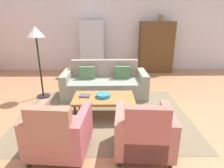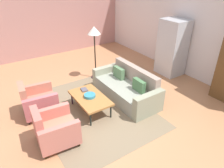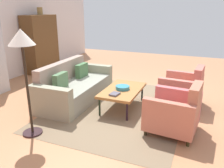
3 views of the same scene
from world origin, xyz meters
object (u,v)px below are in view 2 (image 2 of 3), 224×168
Objects in this scene: coffee_table at (90,98)px; armchair_left at (37,102)px; fruit_bowl at (90,96)px; refrigerator at (172,48)px; book_stack at (84,90)px; floor_lamp at (94,35)px; couch at (128,88)px; armchair_right at (53,130)px.

armchair_left is (-0.61, -1.17, -0.04)m from coffee_table.
coffee_table is at bearing 0.00° from fruit_bowl.
coffee_table is at bearing -82.08° from refrigerator.
floor_lamp is at bearing 139.85° from book_stack.
book_stack reaches higher than coffee_table.
fruit_bowl is at bearing -33.65° from floor_lamp.
book_stack is 1.86m from floor_lamp.
couch is 1.76× the size of coffee_table.
couch is at bearing 80.95° from armchair_left.
refrigerator is 2.63m from floor_lamp.
couch is 1.22m from book_stack.
armchair_left is 0.51× the size of floor_lamp.
floor_lamp reaches higher than armchair_left.
refrigerator is at bearing 93.64° from armchair_left.
armchair_right reaches higher than fruit_bowl.
floor_lamp is at bearing 146.46° from coffee_table.
refrigerator is 1.08× the size of floor_lamp.
couch is 1.14× the size of refrigerator.
refrigerator reaches higher than fruit_bowl.
couch is at bearing 5.47° from floor_lamp.
refrigerator reaches higher than book_stack.
armchair_left is 3.98× the size of book_stack.
refrigerator is at bearing 107.78° from armchair_right.
floor_lamp is (-1.56, 1.04, 0.99)m from fruit_bowl.
armchair_left is at bearing -175.41° from armchair_right.
couch reaches higher than book_stack.
coffee_table is 4.18× the size of fruit_bowl.
coffee_table is at bearing 67.91° from armchair_left.
armchair_left is at bearing -66.50° from floor_lamp.
armchair_right is 3.27m from floor_lamp.
fruit_bowl is 2.12m from floor_lamp.
couch is at bearing 89.71° from fruit_bowl.
armchair_right is (0.60, -2.35, 0.06)m from couch.
armchair_right is at bearing -76.81° from refrigerator.
floor_lamp reaches higher than couch.
fruit_bowl is 3.44m from refrigerator.
couch is 1.23× the size of floor_lamp.
armchair_right is at bearing 103.70° from couch.
coffee_table is at bearing 121.61° from armchair_right.
couch is 9.52× the size of book_stack.
coffee_table is at bearing -33.54° from floor_lamp.
floor_lamp reaches higher than armchair_right.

